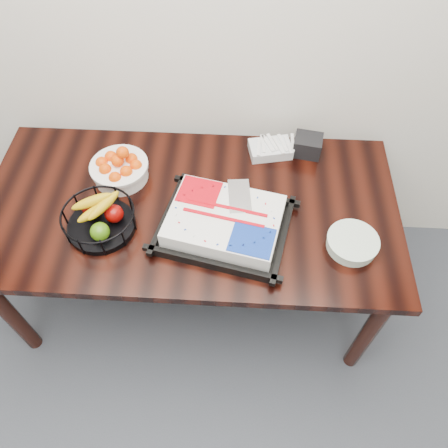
# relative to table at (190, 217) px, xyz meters

# --- Properties ---
(table) EXTENTS (1.80, 0.90, 0.75)m
(table) POSITION_rel_table_xyz_m (0.00, 0.00, 0.00)
(table) COLOR black
(table) RESTS_ON ground
(cake_tray) EXTENTS (0.58, 0.49, 0.10)m
(cake_tray) POSITION_rel_table_xyz_m (0.16, -0.12, 0.13)
(cake_tray) COLOR black
(cake_tray) RESTS_ON table
(tangerine_bowl) EXTENTS (0.26, 0.26, 0.16)m
(tangerine_bowl) POSITION_rel_table_xyz_m (-0.32, 0.14, 0.16)
(tangerine_bowl) COLOR white
(tangerine_bowl) RESTS_ON table
(fruit_basket) EXTENTS (0.29, 0.29, 0.16)m
(fruit_basket) POSITION_rel_table_xyz_m (-0.35, -0.14, 0.15)
(fruit_basket) COLOR black
(fruit_basket) RESTS_ON table
(plate_stack) EXTENTS (0.21, 0.21, 0.05)m
(plate_stack) POSITION_rel_table_xyz_m (0.67, -0.18, 0.11)
(plate_stack) COLOR white
(plate_stack) RESTS_ON table
(fork_bag) EXTENTS (0.21, 0.16, 0.06)m
(fork_bag) POSITION_rel_table_xyz_m (0.35, 0.34, 0.11)
(fork_bag) COLOR silver
(fork_bag) RESTS_ON table
(napkin_box) EXTENTS (0.14, 0.13, 0.09)m
(napkin_box) POSITION_rel_table_xyz_m (0.52, 0.35, 0.13)
(napkin_box) COLOR black
(napkin_box) RESTS_ON table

